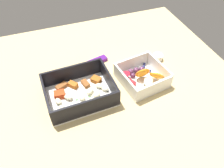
# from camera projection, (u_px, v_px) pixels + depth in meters

# --- Properties ---
(table_surface) EXTENTS (0.80, 0.80, 0.02)m
(table_surface) POSITION_uv_depth(u_px,v_px,m) (115.00, 87.00, 0.69)
(table_surface) COLOR tan
(table_surface) RESTS_ON ground
(pasta_container) EXTENTS (0.20, 0.16, 0.06)m
(pasta_container) POSITION_uv_depth(u_px,v_px,m) (80.00, 92.00, 0.64)
(pasta_container) COLOR white
(pasta_container) RESTS_ON table_surface
(fruit_bowl) EXTENTS (0.15, 0.15, 0.06)m
(fruit_bowl) POSITION_uv_depth(u_px,v_px,m) (143.00, 77.00, 0.68)
(fruit_bowl) COLOR white
(fruit_bowl) RESTS_ON table_surface
(candy_bar) EXTENTS (0.07, 0.04, 0.01)m
(candy_bar) POSITION_uv_depth(u_px,v_px,m) (97.00, 61.00, 0.76)
(candy_bar) COLOR #51197A
(candy_bar) RESTS_ON table_surface
(paper_cup_liner) EXTENTS (0.04, 0.04, 0.02)m
(paper_cup_liner) POSITION_uv_depth(u_px,v_px,m) (158.00, 57.00, 0.76)
(paper_cup_liner) COLOR white
(paper_cup_liner) RESTS_ON table_surface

